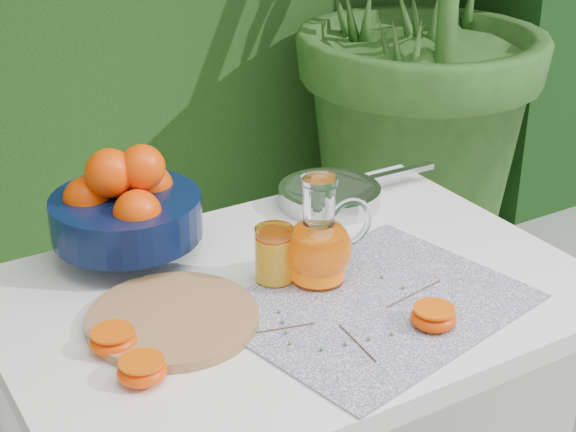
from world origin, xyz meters
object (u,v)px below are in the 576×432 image
fruit_bowl (125,207)px  saute_pan (331,194)px  white_table (294,328)px  cutting_board (173,319)px  juice_pitcher (320,245)px

fruit_bowl → saute_pan: (0.44, -0.01, -0.08)m
white_table → saute_pan: 0.37m
white_table → fruit_bowl: 0.37m
fruit_bowl → saute_pan: 0.45m
white_table → cutting_board: bearing=179.0°
cutting_board → fruit_bowl: bearing=84.0°
cutting_board → fruit_bowl: fruit_bowl is taller
cutting_board → saute_pan: bearing=28.0°
white_table → juice_pitcher: 0.16m
cutting_board → juice_pitcher: size_ratio=1.44×
white_table → fruit_bowl: (-0.20, 0.26, 0.18)m
white_table → fruit_bowl: bearing=127.5°
white_table → fruit_bowl: size_ratio=3.51×
juice_pitcher → saute_pan: size_ratio=0.52×
cutting_board → fruit_bowl: size_ratio=0.98×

